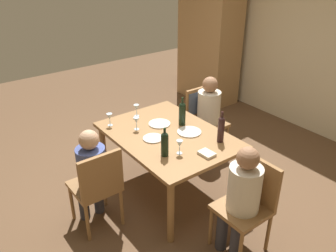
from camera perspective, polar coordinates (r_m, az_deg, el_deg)
ground_plane at (r=4.31m, az=0.00°, el=-10.12°), size 10.00×10.00×0.00m
rear_room_partition at (r=5.67m, az=23.42°, el=12.19°), size 6.40×0.12×2.70m
armoire_cabinet at (r=6.50m, az=6.67°, el=13.62°), size 1.18×0.62×2.18m
dining_table at (r=3.94m, az=0.00°, el=-2.40°), size 1.50×1.09×0.75m
chair_right_end at (r=3.39m, az=12.97°, el=-11.52°), size 0.44×0.44×0.92m
chair_near at (r=3.56m, az=-11.33°, el=-9.24°), size 0.44×0.44×0.92m
chair_far_left at (r=4.82m, az=5.56°, el=2.33°), size 0.46×0.44×0.92m
person_woman_host at (r=3.25m, az=11.84°, el=-10.76°), size 0.30×0.34×1.12m
person_man_bearded at (r=3.59m, az=-12.29°, el=-7.04°), size 0.33×0.29×1.09m
person_man_guest at (r=4.70m, az=6.80°, el=2.33°), size 0.35×0.30×1.13m
wine_bottle_tall_green at (r=4.04m, az=2.32°, el=2.13°), size 0.08×0.08×0.34m
wine_bottle_dark_red at (r=3.73m, az=8.58°, el=-0.39°), size 0.07×0.07×0.35m
wine_bottle_short_olive at (r=3.45m, az=-0.53°, el=-2.82°), size 0.08×0.08×0.31m
wine_glass_near_left at (r=3.96m, az=-5.14°, el=0.82°), size 0.07×0.07×0.15m
wine_glass_centre at (r=4.09m, az=-9.44°, el=1.44°), size 0.07×0.07×0.15m
wine_glass_near_right at (r=3.50m, az=1.89°, el=-2.96°), size 0.07×0.07×0.15m
wine_glass_far at (r=4.28m, az=-5.13°, el=2.92°), size 0.07×0.07×0.15m
dinner_plate_host at (r=3.94m, az=3.45°, el=-0.96°), size 0.27×0.27×0.01m
dinner_plate_guest_left at (r=3.80m, az=-2.42°, el=-1.99°), size 0.22×0.22×0.01m
dinner_plate_guest_right at (r=4.11m, az=-1.39°, el=0.38°), size 0.26×0.26×0.01m
folded_napkin at (r=3.54m, az=6.28°, el=-4.47°), size 0.17×0.13×0.03m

